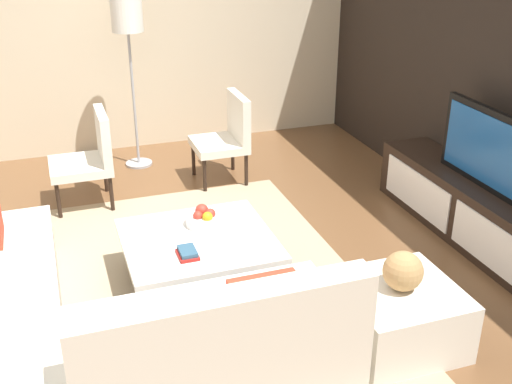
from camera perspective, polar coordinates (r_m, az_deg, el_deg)
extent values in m
plane|color=brown|center=(4.58, -6.03, -9.09)|extent=(14.00, 14.00, 0.00)
cube|color=beige|center=(7.10, -11.18, 15.01)|extent=(0.12, 5.20, 2.80)
cube|color=tan|center=(4.66, -6.32, -8.39)|extent=(3.21, 2.47, 0.01)
cube|color=black|center=(5.42, 19.35, -1.80)|extent=(2.27, 0.45, 0.50)
cube|color=white|center=(5.66, 14.34, 0.04)|extent=(0.96, 0.01, 0.35)
cube|color=white|center=(4.93, 20.80, -4.75)|extent=(0.96, 0.01, 0.35)
cube|color=black|center=(5.20, 20.21, 3.77)|extent=(1.03, 0.05, 0.63)
cube|color=#194C8C|center=(5.19, 19.96, 3.74)|extent=(0.93, 0.01, 0.53)
cube|color=silver|center=(3.73, -4.02, -14.17)|extent=(0.85, 1.59, 0.41)
cube|color=silver|center=(3.23, -2.61, -12.19)|extent=(0.18, 1.59, 0.39)
cube|color=red|center=(3.68, 1.93, -10.09)|extent=(0.60, 0.44, 0.06)
cube|color=black|center=(4.60, -5.19, -6.51)|extent=(0.78, 0.84, 0.33)
cube|color=white|center=(4.50, -5.28, -4.44)|extent=(0.97, 1.05, 0.05)
cylinder|color=black|center=(6.18, -17.75, 1.11)|extent=(0.04, 0.04, 0.38)
cylinder|color=black|center=(5.76, -17.53, -0.61)|extent=(0.04, 0.04, 0.38)
cylinder|color=black|center=(6.19, -13.54, 1.69)|extent=(0.04, 0.04, 0.38)
cylinder|color=black|center=(5.77, -13.01, 0.01)|extent=(0.04, 0.04, 0.38)
cube|color=silver|center=(5.90, -15.67, 2.27)|extent=(0.54, 0.54, 0.08)
cube|color=silver|center=(5.82, -13.72, 4.98)|extent=(0.54, 0.08, 0.45)
cylinder|color=#A5A5AA|center=(6.84, -10.57, 2.58)|extent=(0.28, 0.28, 0.02)
cylinder|color=#A5A5AA|center=(6.62, -11.05, 8.22)|extent=(0.03, 0.03, 1.38)
cylinder|color=white|center=(6.43, -11.67, 15.49)|extent=(0.31, 0.31, 0.32)
cube|color=silver|center=(4.09, 12.77, -10.88)|extent=(0.70, 0.70, 0.40)
cylinder|color=silver|center=(4.65, -4.66, -2.58)|extent=(0.28, 0.28, 0.07)
sphere|color=gold|center=(4.58, -4.43, -2.28)|extent=(0.08, 0.08, 0.08)
sphere|color=#B23326|center=(4.63, -4.18, -1.98)|extent=(0.08, 0.08, 0.08)
sphere|color=#B23326|center=(4.67, -4.94, -1.68)|extent=(0.10, 0.10, 0.10)
sphere|color=#B23326|center=(4.61, -5.30, -2.16)|extent=(0.07, 0.07, 0.07)
cylinder|color=black|center=(6.43, -5.71, 3.15)|extent=(0.04, 0.04, 0.38)
cylinder|color=black|center=(6.03, -4.69, 1.67)|extent=(0.04, 0.04, 0.38)
cylinder|color=black|center=(6.53, -2.13, 3.60)|extent=(0.04, 0.04, 0.38)
cylinder|color=black|center=(6.13, -0.90, 2.17)|extent=(0.04, 0.04, 0.38)
cube|color=silver|center=(6.21, -3.40, 4.30)|extent=(0.53, 0.50, 0.08)
cube|color=silver|center=(6.18, -1.58, 6.83)|extent=(0.53, 0.08, 0.45)
sphere|color=#AD8451|center=(3.91, 13.21, -7.02)|extent=(0.25, 0.25, 0.25)
cube|color=maroon|center=(4.27, -6.23, -5.69)|extent=(0.18, 0.13, 0.02)
cube|color=#2D516B|center=(4.26, -6.23, -5.35)|extent=(0.17, 0.11, 0.03)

